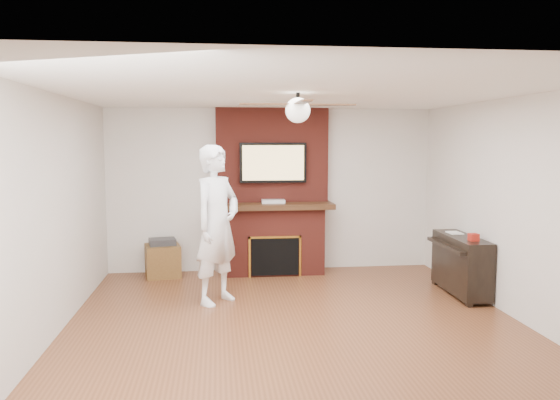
{
  "coord_description": "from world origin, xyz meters",
  "views": [
    {
      "loc": [
        -0.84,
        -5.62,
        2.01
      ],
      "look_at": [
        -0.08,
        0.9,
        1.29
      ],
      "focal_mm": 35.0,
      "sensor_mm": 36.0,
      "label": 1
    }
  ],
  "objects": [
    {
      "name": "ceiling_fan",
      "position": [
        -0.0,
        0.0,
        2.33
      ],
      "size": [
        1.21,
        1.21,
        0.31
      ],
      "color": "black",
      "rests_on": "room_shell"
    },
    {
      "name": "room_shell",
      "position": [
        0.0,
        0.0,
        1.25
      ],
      "size": [
        5.36,
        5.86,
        2.86
      ],
      "color": "#5B311A",
      "rests_on": "ground"
    },
    {
      "name": "person",
      "position": [
        -0.84,
        1.06,
        0.98
      ],
      "size": [
        0.83,
        0.86,
        1.96
      ],
      "primitive_type": "imported",
      "rotation": [
        0.0,
        0.0,
        0.86
      ],
      "color": "white",
      "rests_on": "ground"
    },
    {
      "name": "tv",
      "position": [
        0.0,
        2.5,
        1.68
      ],
      "size": [
        1.0,
        0.08,
        0.6
      ],
      "color": "black",
      "rests_on": "fireplace"
    },
    {
      "name": "cable_box",
      "position": [
        -0.0,
        2.45,
        1.1
      ],
      "size": [
        0.35,
        0.21,
        0.05
      ],
      "primitive_type": "cube",
      "rotation": [
        0.0,
        0.0,
        -0.03
      ],
      "color": "silver",
      "rests_on": "fireplace"
    },
    {
      "name": "candle_green",
      "position": [
        -0.03,
        2.36,
        0.04
      ],
      "size": [
        0.06,
        0.06,
        0.08
      ],
      "primitive_type": "cylinder",
      "color": "#2B6D2E",
      "rests_on": "ground"
    },
    {
      "name": "piano",
      "position": [
        2.31,
        1.04,
        0.41
      ],
      "size": [
        0.47,
        1.19,
        0.86
      ],
      "rotation": [
        0.0,
        0.0,
        -0.03
      ],
      "color": "black",
      "rests_on": "ground"
    },
    {
      "name": "candle_orange",
      "position": [
        -0.13,
        2.3,
        0.06
      ],
      "size": [
        0.07,
        0.07,
        0.13
      ],
      "primitive_type": "cylinder",
      "color": "orange",
      "rests_on": "ground"
    },
    {
      "name": "candle_blue",
      "position": [
        0.19,
        2.33,
        0.04
      ],
      "size": [
        0.06,
        0.06,
        0.09
      ],
      "primitive_type": "cylinder",
      "color": "#3846A9",
      "rests_on": "ground"
    },
    {
      "name": "candle_cream",
      "position": [
        0.15,
        2.38,
        0.05
      ],
      "size": [
        0.08,
        0.08,
        0.1
      ],
      "primitive_type": "cylinder",
      "color": "beige",
      "rests_on": "ground"
    },
    {
      "name": "side_table",
      "position": [
        -1.65,
        2.48,
        0.26
      ],
      "size": [
        0.58,
        0.58,
        0.57
      ],
      "rotation": [
        0.0,
        0.0,
        0.2
      ],
      "color": "brown",
      "rests_on": "ground"
    },
    {
      "name": "fireplace",
      "position": [
        0.0,
        2.55,
        1.0
      ],
      "size": [
        1.78,
        0.64,
        2.5
      ],
      "color": "maroon",
      "rests_on": "ground"
    }
  ]
}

